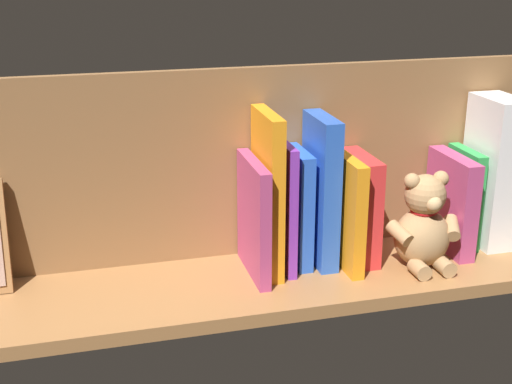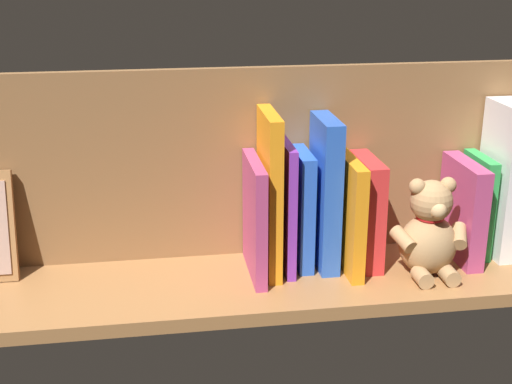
% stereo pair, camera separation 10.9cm
% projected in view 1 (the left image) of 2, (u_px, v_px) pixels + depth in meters
% --- Properties ---
extents(ground_plane, '(1.09, 0.24, 0.02)m').
position_uv_depth(ground_plane, '(256.00, 282.00, 1.15)').
color(ground_plane, '#9E6B3D').
extents(shelf_back_panel, '(1.09, 0.02, 0.32)m').
position_uv_depth(shelf_back_panel, '(241.00, 164.00, 1.18)').
color(shelf_back_panel, brown).
rests_on(shelf_back_panel, ground_plane).
extents(dictionary_thick_white, '(0.06, 0.11, 0.26)m').
position_uv_depth(dictionary_thick_white, '(493.00, 172.00, 1.23)').
color(dictionary_thick_white, white).
rests_on(dictionary_thick_white, ground_plane).
extents(book_0, '(0.02, 0.10, 0.17)m').
position_uv_depth(book_0, '(463.00, 197.00, 1.24)').
color(book_0, green).
rests_on(book_0, ground_plane).
extents(book_1, '(0.03, 0.13, 0.17)m').
position_uv_depth(book_1, '(451.00, 203.00, 1.22)').
color(book_1, '#B23F72').
rests_on(book_1, ground_plane).
extents(teddy_bear, '(0.13, 0.10, 0.16)m').
position_uv_depth(teddy_bear, '(423.00, 225.00, 1.16)').
color(teddy_bear, tan).
rests_on(teddy_bear, ground_plane).
extents(book_2, '(0.03, 0.12, 0.18)m').
position_uv_depth(book_2, '(360.00, 207.00, 1.18)').
color(book_2, red).
rests_on(book_2, ground_plane).
extents(book_3, '(0.02, 0.15, 0.19)m').
position_uv_depth(book_3, '(344.00, 210.00, 1.16)').
color(book_3, orange).
rests_on(book_3, ground_plane).
extents(book_4, '(0.03, 0.11, 0.25)m').
position_uv_depth(book_4, '(321.00, 191.00, 1.16)').
color(book_4, blue).
rests_on(book_4, ground_plane).
extents(book_5, '(0.02, 0.10, 0.19)m').
position_uv_depth(book_5, '(298.00, 207.00, 1.16)').
color(book_5, blue).
rests_on(book_5, ground_plane).
extents(book_6, '(0.01, 0.12, 0.21)m').
position_uv_depth(book_6, '(283.00, 205.00, 1.15)').
color(book_6, purple).
rests_on(book_6, ground_plane).
extents(book_7, '(0.02, 0.13, 0.26)m').
position_uv_depth(book_7, '(267.00, 193.00, 1.13)').
color(book_7, orange).
rests_on(book_7, ground_plane).
extents(book_8, '(0.02, 0.15, 0.19)m').
position_uv_depth(book_8, '(251.00, 218.00, 1.12)').
color(book_8, '#B23F72').
rests_on(book_8, ground_plane).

